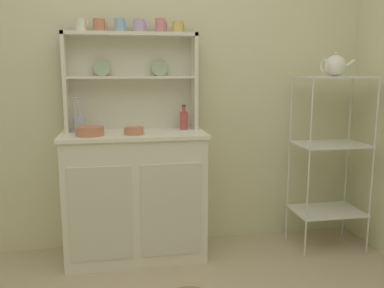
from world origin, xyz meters
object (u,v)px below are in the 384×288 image
hutch_cabinet (135,194)px  hutch_shelf_unit (131,74)px  bowl_mixing_large (90,131)px  cup_cream_0 (81,25)px  utensil_jar (80,123)px  porcelain_teapot (335,66)px  jam_bottle (184,120)px  bakers_rack (331,144)px

hutch_cabinet → hutch_shelf_unit: size_ratio=1.08×
hutch_cabinet → bowl_mixing_large: size_ratio=5.36×
cup_cream_0 → bowl_mixing_large: bearing=-79.0°
cup_cream_0 → utensil_jar: cup_cream_0 is taller
utensil_jar → porcelain_teapot: porcelain_teapot is taller
jam_bottle → cup_cream_0: bearing=176.9°
cup_cream_0 → utensil_jar: 0.64m
hutch_shelf_unit → jam_bottle: size_ratio=5.15×
hutch_cabinet → jam_bottle: jam_bottle is taller
bakers_rack → jam_bottle: bearing=171.4°
bakers_rack → porcelain_teapot: bearing=-180.0°
bakers_rack → utensil_jar: bearing=175.1°
utensil_jar → hutch_cabinet: bearing=-12.4°
hutch_cabinet → porcelain_teapot: bearing=-2.9°
hutch_shelf_unit → jam_bottle: 0.48m
hutch_shelf_unit → jam_bottle: (0.35, -0.08, -0.32)m
porcelain_teapot → bowl_mixing_large: bearing=-179.9°
hutch_shelf_unit → utensil_jar: size_ratio=3.78×
hutch_shelf_unit → utensil_jar: 0.49m
hutch_shelf_unit → bakers_rack: 1.48m
bakers_rack → cup_cream_0: size_ratio=14.89×
bakers_rack → bowl_mixing_large: size_ratio=6.95×
hutch_cabinet → cup_cream_0: size_ratio=11.49×
jam_bottle → utensil_jar: utensil_jar is taller
jam_bottle → hutch_cabinet: bearing=-166.2°
hutch_cabinet → utensil_jar: (-0.35, 0.08, 0.48)m
hutch_cabinet → bowl_mixing_large: bearing=-165.2°
bowl_mixing_large → jam_bottle: size_ratio=1.03×
hutch_shelf_unit → bowl_mixing_large: bearing=-139.7°
hutch_cabinet → porcelain_teapot: 1.63m
jam_bottle → porcelain_teapot: porcelain_teapot is taller
bowl_mixing_large → utensil_jar: (-0.07, 0.15, 0.03)m
utensil_jar → porcelain_teapot: (1.73, -0.15, 0.38)m
hutch_cabinet → hutch_shelf_unit: 0.82m
hutch_cabinet → bakers_rack: size_ratio=0.77×
bakers_rack → bowl_mixing_large: bearing=-179.9°
utensil_jar → bowl_mixing_large: bearing=-63.9°
bakers_rack → bowl_mixing_large: (-1.66, -0.00, 0.14)m
bakers_rack → jam_bottle: (-1.03, 0.16, 0.18)m
utensil_jar → porcelain_teapot: size_ratio=1.00×
utensil_jar → bakers_rack: bearing=-4.9°
hutch_cabinet → utensil_jar: bearing=167.6°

